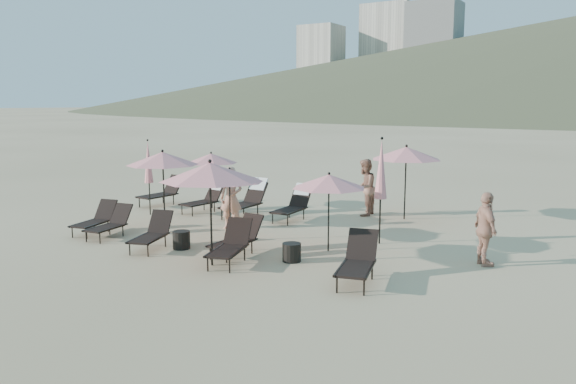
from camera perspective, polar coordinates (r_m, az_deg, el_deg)
The scene contains 25 objects.
ground at distance 13.86m, azimuth -7.65°, elevation -6.44°, with size 800.00×800.00×0.00m, color #D6BA8C.
hotel_skyline at distance 300.20m, azimuth 11.59°, elevation 12.76°, with size 109.00×82.00×55.00m.
lounger_0 at distance 16.93m, azimuth -18.96°, elevation -2.60°, with size 0.89×1.61×0.87m.
lounger_1 at distance 16.25m, azimuth -17.60°, elevation -3.04°, with size 0.77×1.55×0.85m.
lounger_2 at distance 14.71m, azimuth -13.64°, elevation -4.04°, with size 1.03×1.65×0.89m.
lounger_3 at distance 13.11m, azimuth -5.86°, elevation -5.32°, with size 1.06×1.74×0.94m.
lounger_4 at distance 13.82m, azimuth -5.13°, elevation -4.62°, with size 0.65×1.60×0.91m.
lounger_5 at distance 11.76m, azimuth 7.09°, elevation -6.93°, with size 1.05×1.81×0.98m.
lounger_6 at distance 20.90m, azimuth -12.65°, elevation 0.01°, with size 0.81×1.83×1.03m.
lounger_7 at distance 19.34m, azimuth -8.35°, elevation -0.53°, with size 0.80×1.73×1.04m.
lounger_8 at distance 18.47m, azimuth -4.15°, elevation -0.69°, with size 0.75×1.93×1.19m.
lounger_9 at distance 17.82m, azimuth 0.62°, elevation -1.18°, with size 0.70×1.77×1.09m.
umbrella_open_0 at distance 17.09m, azimuth -12.62°, elevation 3.34°, with size 2.15×2.15×2.31m.
umbrella_open_1 at distance 14.99m, azimuth -5.97°, elevation 1.63°, with size 1.85×1.85×1.99m.
umbrella_open_2 at distance 13.84m, azimuth 4.18°, elevation 1.08°, with size 1.86×1.86×2.00m.
umbrella_open_3 at distance 19.82m, azimuth -7.81°, elevation 3.41°, with size 1.86×1.86×2.00m.
umbrella_open_4 at distance 18.07m, azimuth 11.92°, elevation 3.87°, with size 2.22×2.22×2.39m.
umbrella_open_5 at distance 12.64m, azimuth -7.93°, elevation 2.04°, with size 2.27×2.27×2.44m.
umbrella_closed_0 at distance 14.74m, azimuth 9.44°, elevation 2.23°, with size 0.33×0.33×2.82m.
umbrella_closed_1 at distance 18.99m, azimuth -14.00°, elevation 2.93°, with size 0.29×0.29×2.51m.
side_table_0 at distance 14.59m, azimuth -10.78°, elevation -4.80°, with size 0.44×0.44×0.46m, color black.
side_table_1 at distance 13.21m, azimuth 0.37°, elevation -6.15°, with size 0.44×0.44×0.44m, color black.
beachgoer_a at distance 16.57m, azimuth -5.79°, elevation -0.60°, with size 0.67×0.44×1.84m, color tan.
beachgoer_b at distance 18.60m, azimuth 7.80°, elevation 0.46°, with size 0.91×0.71×1.87m, color #A06A52.
beachgoer_c at distance 13.50m, azimuth 19.43°, elevation -3.57°, with size 1.00×0.42×1.70m, color tan.
Camera 1 is at (8.43, -10.36, 3.68)m, focal length 35.00 mm.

